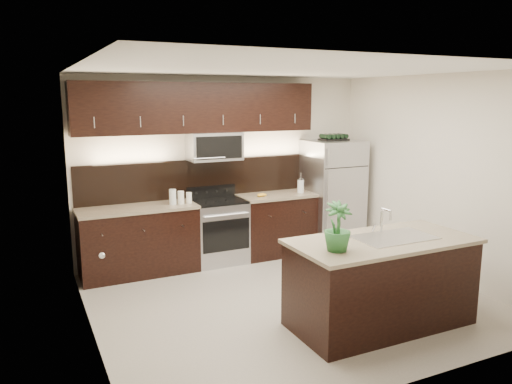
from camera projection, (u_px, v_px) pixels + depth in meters
ground at (289, 300)px, 5.99m from camera, size 4.50×4.50×0.00m
room_walls at (284, 160)px, 5.60m from camera, size 4.52×4.02×2.71m
counter_run at (205, 232)px, 7.21m from camera, size 3.51×0.65×0.94m
upper_fixtures at (201, 116)px, 7.04m from camera, size 3.49×0.40×1.66m
island at (381, 282)px, 5.27m from camera, size 1.96×0.96×0.94m
sink_faucet at (394, 236)px, 5.25m from camera, size 0.84×0.50×0.28m
refrigerator at (332, 194)px, 7.99m from camera, size 0.83×0.75×1.73m
wine_rack at (334, 138)px, 7.82m from camera, size 0.43×0.26×0.10m
plant at (338, 227)px, 4.75m from camera, size 0.29×0.29×0.48m
canisters at (179, 197)px, 6.89m from camera, size 0.32×0.10×0.21m
french_press at (301, 185)px, 7.72m from camera, size 0.10×0.10×0.30m
bananas at (259, 195)px, 7.40m from camera, size 0.17×0.14×0.05m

